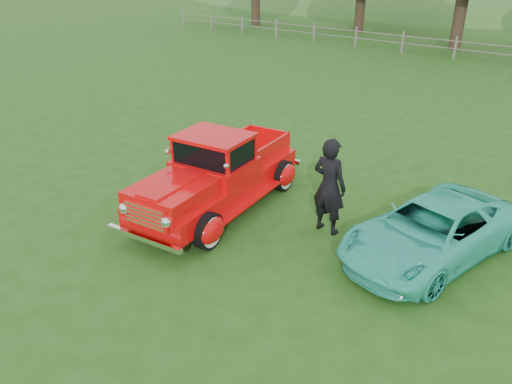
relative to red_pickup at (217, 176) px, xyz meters
The scene contains 4 objects.
ground 1.89m from the red_pickup, 45.15° to the right, with size 140.00×140.00×0.00m, color #224A13.
red_pickup is the anchor object (origin of this frame).
teal_sedan 4.67m from the red_pickup, 12.93° to the left, with size 1.85×4.01×1.11m, color #31C7A9.
man 2.59m from the red_pickup, 14.83° to the left, with size 0.75×0.49×2.05m, color black.
Camera 1 is at (5.83, -6.17, 5.32)m, focal length 35.00 mm.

